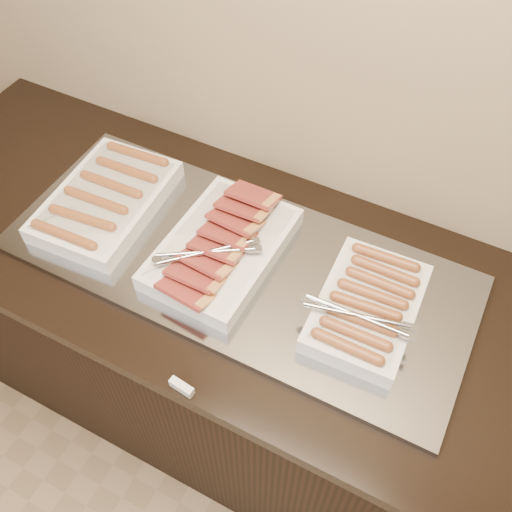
{
  "coord_description": "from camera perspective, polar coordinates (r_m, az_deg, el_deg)",
  "views": [
    {
      "loc": [
        0.48,
        1.36,
        2.08
      ],
      "look_at": [
        0.09,
        2.13,
        0.97
      ],
      "focal_mm": 40.0,
      "sensor_mm": 36.0,
      "label": 1
    }
  ],
  "objects": [
    {
      "name": "counter",
      "position": [
        1.86,
        -2.36,
        -8.91
      ],
      "size": [
        2.06,
        0.76,
        0.9
      ],
      "color": "black",
      "rests_on": "ground"
    },
    {
      "name": "label_holder",
      "position": [
        1.3,
        -7.44,
        -12.86
      ],
      "size": [
        0.06,
        0.02,
        0.02
      ],
      "primitive_type": "cube",
      "rotation": [
        0.0,
        0.0,
        -0.11
      ],
      "color": "silver",
      "rests_on": "counter"
    },
    {
      "name": "dish_center",
      "position": [
        1.45,
        -3.48,
        0.88
      ],
      "size": [
        0.28,
        0.42,
        0.09
      ],
      "rotation": [
        0.0,
        0.0,
        -0.03
      ],
      "color": "silver",
      "rests_on": "warming_tray"
    },
    {
      "name": "warming_tray",
      "position": [
        1.47,
        -1.92,
        -0.66
      ],
      "size": [
        1.2,
        0.5,
        0.02
      ],
      "primitive_type": "cube",
      "color": "gray",
      "rests_on": "counter"
    },
    {
      "name": "dish_right",
      "position": [
        1.36,
        11.01,
        -5.04
      ],
      "size": [
        0.27,
        0.34,
        0.08
      ],
      "rotation": [
        0.0,
        0.0,
        0.04
      ],
      "color": "silver",
      "rests_on": "warming_tray"
    },
    {
      "name": "dish_left",
      "position": [
        1.61,
        -14.74,
        5.46
      ],
      "size": [
        0.29,
        0.41,
        0.07
      ],
      "rotation": [
        0.0,
        0.0,
        0.06
      ],
      "color": "silver",
      "rests_on": "warming_tray"
    }
  ]
}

